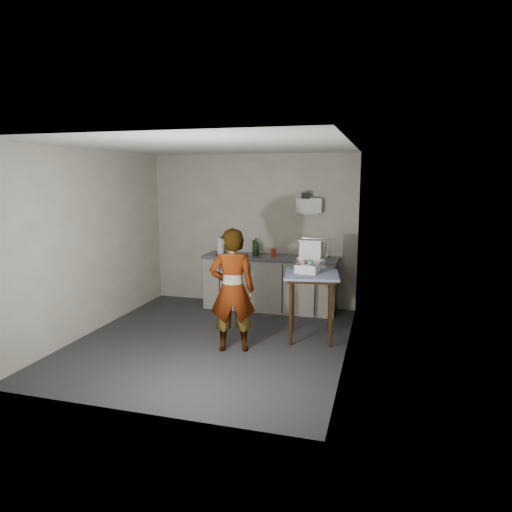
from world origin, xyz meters
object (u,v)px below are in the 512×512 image
(kitchen_counter, at_px, (270,284))
(side_table, at_px, (311,282))
(standing_man, at_px, (232,290))
(dish_rack, at_px, (312,254))
(paper_towel, at_px, (220,247))
(soap_bottle, at_px, (256,247))
(dark_bottle, at_px, (254,247))
(soda_can, at_px, (274,253))
(bakery_box, at_px, (307,266))

(kitchen_counter, xyz_separation_m, side_table, (0.89, -1.27, 0.38))
(standing_man, height_order, dish_rack, standing_man)
(kitchen_counter, bearing_deg, paper_towel, -174.74)
(standing_man, distance_m, dish_rack, 2.07)
(soap_bottle, bearing_deg, standing_man, -83.23)
(side_table, relative_size, dish_rack, 2.05)
(soap_bottle, distance_m, dark_bottle, 0.12)
(soda_can, bearing_deg, dark_bottle, 163.38)
(dish_rack, relative_size, bakery_box, 1.08)
(kitchen_counter, relative_size, side_table, 2.42)
(side_table, distance_m, dish_rack, 1.30)
(standing_man, xyz_separation_m, soap_bottle, (-0.23, 1.91, 0.27))
(side_table, distance_m, dark_bottle, 1.82)
(kitchen_counter, height_order, paper_towel, paper_towel)
(side_table, bearing_deg, dish_rack, 89.82)
(soda_can, xyz_separation_m, dish_rack, (0.63, 0.03, 0.00))
(soap_bottle, height_order, paper_towel, soap_bottle)
(side_table, xyz_separation_m, dark_bottle, (-1.19, 1.35, 0.23))
(soap_bottle, relative_size, dark_bottle, 1.22)
(side_table, bearing_deg, kitchen_counter, 116.17)
(paper_towel, bearing_deg, soda_can, 3.44)
(soap_bottle, height_order, dish_rack, dish_rack)
(standing_man, bearing_deg, soda_can, -110.36)
(kitchen_counter, bearing_deg, dark_bottle, 164.31)
(dish_rack, bearing_deg, soap_bottle, -178.76)
(dark_bottle, bearing_deg, kitchen_counter, -15.69)
(soda_can, xyz_separation_m, paper_towel, (-0.92, -0.06, 0.07))
(dark_bottle, bearing_deg, side_table, -48.60)
(dark_bottle, xyz_separation_m, bakery_box, (1.12, -1.29, -0.01))
(soda_can, bearing_deg, soap_bottle, 178.61)
(side_table, relative_size, paper_towel, 3.18)
(dish_rack, bearing_deg, bakery_box, -84.14)
(soap_bottle, relative_size, bakery_box, 0.72)
(standing_man, bearing_deg, side_table, -161.96)
(side_table, xyz_separation_m, soap_bottle, (-1.14, 1.25, 0.25))
(dark_bottle, bearing_deg, bakery_box, -48.94)
(soap_bottle, relative_size, soda_can, 2.24)
(kitchen_counter, distance_m, standing_man, 1.96)
(side_table, xyz_separation_m, standing_man, (-0.91, -0.66, -0.01))
(bakery_box, bearing_deg, dark_bottle, 134.47)
(soap_bottle, bearing_deg, side_table, -47.76)
(paper_towel, distance_m, bakery_box, 2.02)
(kitchen_counter, height_order, soap_bottle, soap_bottle)
(kitchen_counter, xyz_separation_m, soda_can, (0.06, -0.02, 0.55))
(dark_bottle, bearing_deg, standing_man, -81.99)
(bakery_box, bearing_deg, soda_can, 126.13)
(soda_can, distance_m, bakery_box, 1.40)
(soap_bottle, bearing_deg, kitchen_counter, 3.75)
(side_table, xyz_separation_m, soda_can, (-0.83, 1.24, 0.17))
(standing_man, xyz_separation_m, dark_bottle, (-0.28, 2.01, 0.24))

